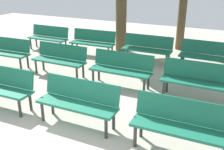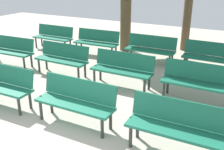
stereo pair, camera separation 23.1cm
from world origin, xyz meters
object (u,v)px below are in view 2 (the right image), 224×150
Objects in this scene: bench_r0_c3 at (177,124)px; bench_r2_c1 at (97,41)px; bench_r0_c1 at (2,83)px; bench_r1_c2 at (122,68)px; bench_r1_c0 at (11,49)px; tree_2 at (188,7)px; bench_r1_c3 at (198,80)px; bench_r2_c2 at (151,48)px; bench_r2_c0 at (54,36)px; bench_r1_c1 at (62,57)px; bench_r2_c3 at (211,56)px; bench_r0_c2 at (76,99)px.

bench_r0_c3 is 5.67m from bench_r2_c1.
bench_r0_c1 and bench_r0_c3 have the same top height.
bench_r1_c2 is (-1.93, 2.02, 0.00)m from bench_r0_c3.
tree_2 is at bearing 41.36° from bench_r1_c0.
bench_r2_c1 is 0.51× the size of tree_2.
bench_r2_c2 is at bearing 131.97° from bench_r1_c3.
bench_r0_c1 is at bearing -64.63° from bench_r2_c0.
bench_r1_c1 is 3.76m from bench_r1_c3.
bench_r1_c1 is 1.89m from bench_r1_c2.
bench_r0_c1 is 0.99× the size of bench_r1_c0.
tree_2 reaches higher than bench_r1_c0.
bench_r0_c3 is at bearing -77.92° from tree_2.
bench_r1_c1 is 1.00× the size of bench_r2_c0.
bench_r1_c0 is at bearing 132.04° from bench_r0_c1.
bench_r2_c0 is 5.69m from bench_r2_c3.
bench_r1_c3 is (-0.06, 2.05, 0.00)m from bench_r0_c3.
bench_r0_c1 is 6.86m from tree_2.
tree_2 reaches higher than bench_r2_c0.
bench_r2_c3 is (3.73, 2.13, 0.00)m from bench_r1_c1.
bench_r2_c1 is (-1.98, 4.11, 0.00)m from bench_r0_c2.
bench_r1_c0 is 2.84m from bench_r2_c1.
bench_r0_c2 is at bearing -90.53° from bench_r2_c2.
bench_r2_c3 is at bearing 30.22° from bench_r1_c1.
bench_r1_c0 is 1.01× the size of bench_r2_c3.
bench_r1_c2 is at bearing 132.93° from bench_r0_c3.
bench_r0_c1 and bench_r1_c1 have the same top height.
bench_r2_c2 is (-1.94, 4.13, 0.00)m from bench_r0_c3.
bench_r2_c1 is at bearing 3.02° from bench_r2_c0.
bench_r0_c3 is 0.51× the size of tree_2.
bench_r0_c2 is 4.28m from bench_r1_c0.
bench_r0_c3 is 1.00× the size of bench_r1_c3.
bench_r1_c3 is 1.00× the size of bench_r2_c3.
bench_r0_c1 is at bearing -49.34° from bench_r1_c0.
bench_r0_c2 is 1.00× the size of bench_r2_c0.
tree_2 reaches higher than bench_r0_c1.
bench_r1_c2 is at bearing -130.41° from bench_r2_c3.
bench_r2_c2 is (-0.01, 2.12, 0.00)m from bench_r1_c2.
bench_r0_c1 is at bearing -132.28° from bench_r1_c2.
bench_r0_c1 is 0.51× the size of tree_2.
bench_r0_c3 is at bearing -34.37° from bench_r2_c0.
bench_r1_c2 is (3.83, 0.09, 0.00)m from bench_r1_c0.
bench_r2_c0 is at bearing 134.85° from bench_r1_c1.
bench_r2_c3 is 0.51× the size of tree_2.
bench_r0_c1 is at bearing -90.50° from bench_r1_c1.
bench_r0_c1 is 3.86m from bench_r0_c3.
bench_r0_c3 is 1.00× the size of bench_r2_c0.
bench_r2_c1 is at bearing 93.41° from bench_r1_c1.
bench_r1_c3 and bench_r2_c0 have the same top height.
bench_r0_c3 is 4.57m from bench_r2_c2.
bench_r1_c2 is at bearing 46.73° from bench_r0_c1.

